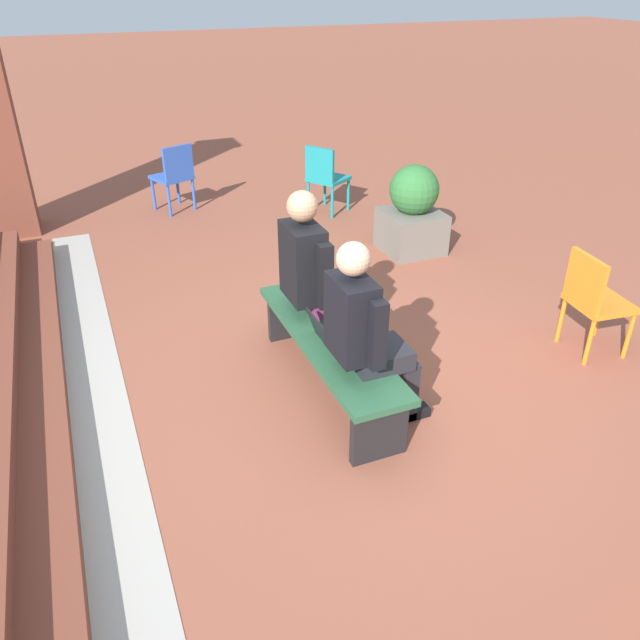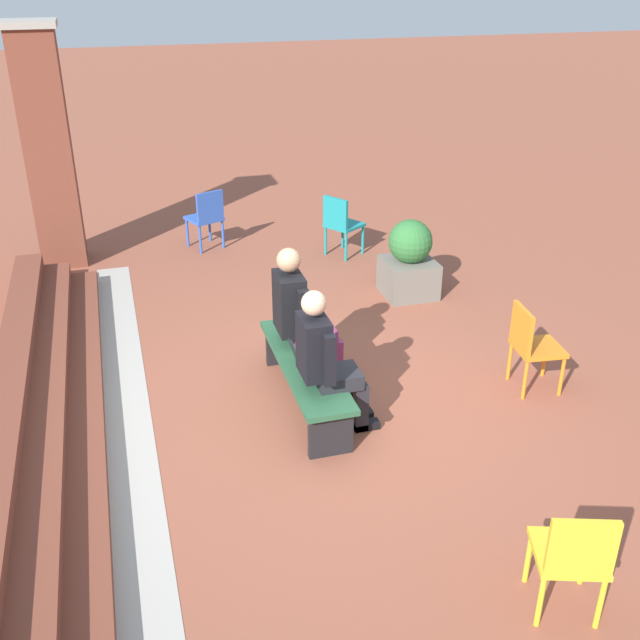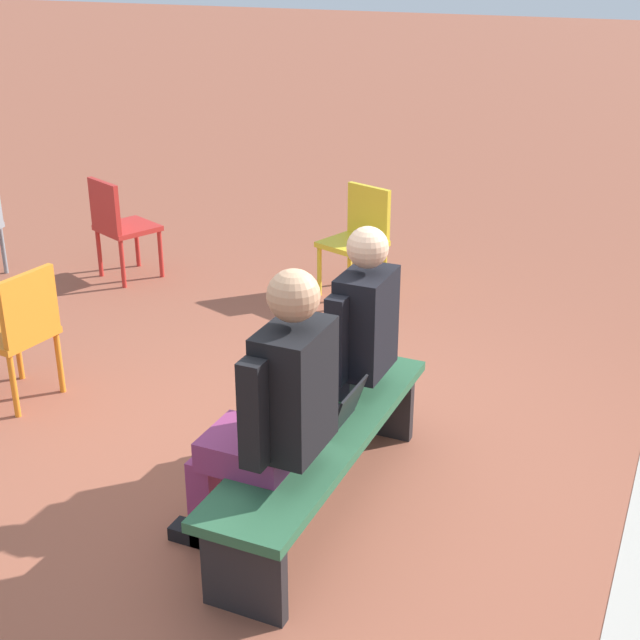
{
  "view_description": "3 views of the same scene",
  "coord_description": "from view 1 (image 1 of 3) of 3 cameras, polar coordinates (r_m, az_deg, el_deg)",
  "views": [
    {
      "loc": [
        -3.29,
        1.62,
        2.71
      ],
      "look_at": [
        -0.43,
        0.44,
        0.95
      ],
      "focal_mm": 35.0,
      "sensor_mm": 36.0,
      "label": 1
    },
    {
      "loc": [
        -5.49,
        1.62,
        3.75
      ],
      "look_at": [
        0.1,
        0.02,
        0.87
      ],
      "focal_mm": 42.0,
      "sensor_mm": 36.0,
      "label": 2
    },
    {
      "loc": [
        3.51,
        1.62,
        2.6
      ],
      "look_at": [
        -0.32,
        -0.08,
        0.79
      ],
      "focal_mm": 50.0,
      "sensor_mm": 36.0,
      "label": 3
    }
  ],
  "objects": [
    {
      "name": "bench",
      "position": [
        4.42,
        0.79,
        -2.5
      ],
      "size": [
        1.8,
        0.44,
        0.45
      ],
      "color": "#285638",
      "rests_on": "ground"
    },
    {
      "name": "ground_plane",
      "position": [
        4.56,
        3.14,
        -6.84
      ],
      "size": [
        60.0,
        60.0,
        0.0
      ],
      "primitive_type": "plane",
      "color": "brown"
    },
    {
      "name": "plastic_chair_mid_courtyard",
      "position": [
        7.82,
        0.45,
        13.09
      ],
      "size": [
        0.58,
        0.58,
        0.84
      ],
      "color": "teal",
      "rests_on": "ground"
    },
    {
      "name": "laptop",
      "position": [
        4.28,
        1.04,
        -1.37
      ],
      "size": [
        0.32,
        0.29,
        0.21
      ],
      "color": "black",
      "rests_on": "bench"
    },
    {
      "name": "planter",
      "position": [
        6.77,
        8.45,
        9.72
      ],
      "size": [
        0.6,
        0.6,
        0.94
      ],
      "color": "#6B665B",
      "rests_on": "ground"
    },
    {
      "name": "plastic_chair_by_pillar",
      "position": [
        8.09,
        -13.16,
        12.9
      ],
      "size": [
        0.55,
        0.55,
        0.84
      ],
      "color": "#2D56B7",
      "rests_on": "ground"
    },
    {
      "name": "plastic_chair_foreground",
      "position": [
        5.25,
        23.72,
        1.89
      ],
      "size": [
        0.46,
        0.46,
        0.84
      ],
      "color": "orange",
      "rests_on": "ground"
    },
    {
      "name": "person_adult",
      "position": [
        4.57,
        -0.25,
        4.1
      ],
      "size": [
        0.57,
        0.72,
        1.39
      ],
      "color": "#7F2D5B",
      "rests_on": "ground"
    },
    {
      "name": "person_student",
      "position": [
        3.92,
        4.26,
        -1.06
      ],
      "size": [
        0.53,
        0.67,
        1.33
      ],
      "color": "#232328",
      "rests_on": "ground"
    },
    {
      "name": "concrete_strip",
      "position": [
        4.37,
        -19.02,
        -10.48
      ],
      "size": [
        7.7,
        0.4,
        0.01
      ],
      "primitive_type": "cube",
      "color": "#A8A399",
      "rests_on": "ground"
    }
  ]
}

